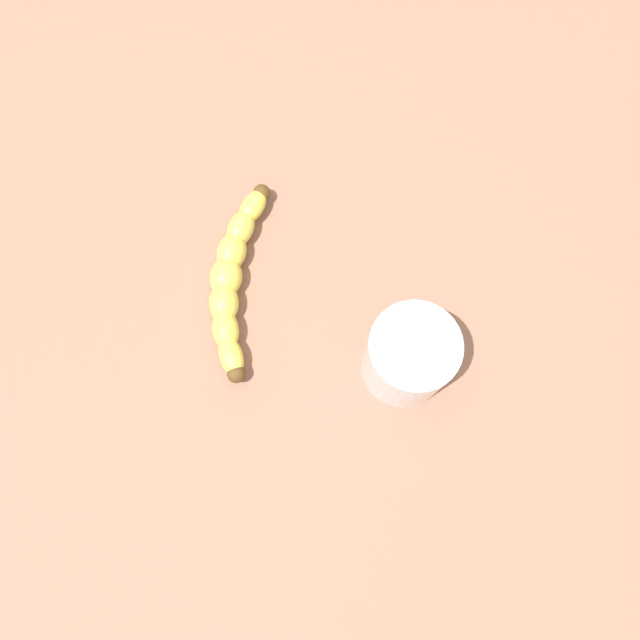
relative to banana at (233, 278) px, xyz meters
The scene contains 3 objects.
wooden_tabletop 14.41cm from the banana, 165.80° to the right, with size 120.00×120.00×3.00cm, color #8F604E.
banana is the anchor object (origin of this frame).
smoothie_glass 20.43cm from the banana, 152.37° to the left, with size 8.57×8.57×9.80cm.
Camera 1 is at (4.38, 25.51, 65.58)cm, focal length 34.08 mm.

